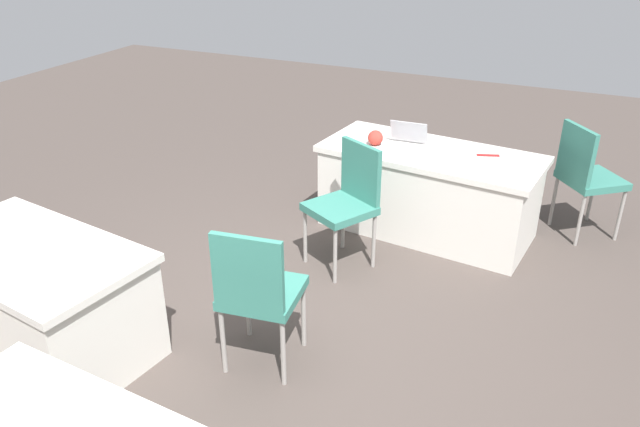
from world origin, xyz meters
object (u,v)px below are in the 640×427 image
Objects in this scene: table_foreground at (428,191)px; laptop_silver at (405,144)px; table_back_left at (38,300)px; chair_tucked_right at (586,173)px; chair_aisle at (347,198)px; scissors_red at (488,155)px; yarn_ball at (375,138)px; chair_tucked_left at (258,289)px.

laptop_silver is (0.22, 0.02, 0.40)m from table_foreground.
chair_tucked_right is at bearing -134.07° from table_back_left.
laptop_silver is (1.42, 0.49, 0.21)m from chair_tucked_right.
scissors_red is (-0.87, -0.87, 0.18)m from chair_aisle.
scissors_red reaches higher than table_foreground.
chair_aisle reaches higher than laptop_silver.
table_back_left is 2.24m from chair_aisle.
scissors_red is (-0.92, -0.14, -0.06)m from yarn_ball.
scissors_red is at bearing -129.55° from table_back_left.
chair_tucked_left is at bearing 49.09° from scissors_red.
chair_tucked_right is 5.41× the size of scissors_red.
laptop_silver reaches higher than table_back_left.
table_back_left is 3.47m from scissors_red.
table_foreground is at bearing 71.14° from chair_tucked_left.
scissors_red is at bearing -173.38° from laptop_silver.
chair_tucked_left is at bearing -70.40° from chair_tucked_right.
chair_tucked_left is 7.52× the size of yarn_ball.
chair_tucked_right is 2.05m from chair_aisle.
chair_aisle is 0.77m from yarn_ball.
yarn_ball is at bearing 6.92° from table_foreground.
table_foreground is at bearing -177.34° from laptop_silver.
chair_aisle is (1.62, 1.26, -0.01)m from chair_tucked_right.
chair_tucked_left is (-1.32, -0.42, 0.19)m from table_back_left.
chair_aisle is at bearing 25.42° from scissors_red.
laptop_silver is at bearing -120.92° from table_back_left.
laptop_silver is at bearing -171.42° from yarn_ball.
scissors_red is (0.75, 0.38, 0.17)m from chair_tucked_right.
chair_aisle is (0.42, 0.79, 0.19)m from table_foreground.
yarn_ball is at bearing 6.23° from laptop_silver.
table_foreground is 0.46m from laptop_silver.
yarn_ball is (1.67, 0.53, 0.23)m from chair_tucked_right.
table_back_left is 8.63× the size of scissors_red.
yarn_ball reaches higher than table_foreground.
laptop_silver is at bearing -76.27° from chair_aisle.
chair_tucked_left is at bearing 91.23° from yarn_ball.
yarn_ball is at bearing -10.79° from scissors_red.
table_foreground is 1.21× the size of table_back_left.
chair_tucked_right reaches higher than table_back_left.
table_back_left is 12.05× the size of yarn_ball.
table_back_left is 2.86m from yarn_ball.
chair_tucked_left reaches higher than table_foreground.
chair_tucked_right reaches higher than yarn_ball.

